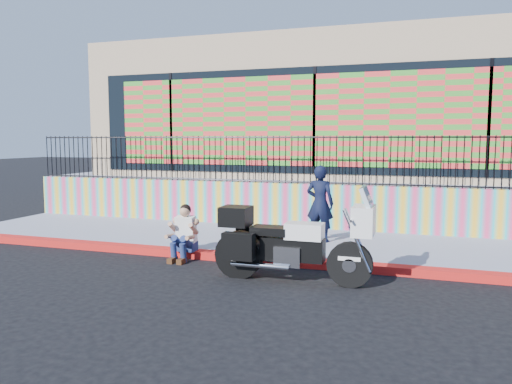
% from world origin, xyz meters
% --- Properties ---
extents(ground, '(90.00, 90.00, 0.00)m').
position_xyz_m(ground, '(0.00, 0.00, 0.00)').
color(ground, black).
rests_on(ground, ground).
extents(red_curb, '(16.00, 0.30, 0.15)m').
position_xyz_m(red_curb, '(0.00, 0.00, 0.07)').
color(red_curb, red).
rests_on(red_curb, ground).
extents(sidewalk, '(16.00, 3.00, 0.15)m').
position_xyz_m(sidewalk, '(0.00, 1.65, 0.07)').
color(sidewalk, gray).
rests_on(sidewalk, ground).
extents(mural_wall, '(16.00, 0.20, 1.10)m').
position_xyz_m(mural_wall, '(0.00, 3.25, 0.70)').
color(mural_wall, '#EF3F75').
rests_on(mural_wall, sidewalk).
extents(metal_fence, '(15.80, 0.04, 1.20)m').
position_xyz_m(metal_fence, '(0.00, 3.25, 1.85)').
color(metal_fence, black).
rests_on(metal_fence, mural_wall).
extents(elevated_platform, '(16.00, 10.00, 1.25)m').
position_xyz_m(elevated_platform, '(0.00, 8.35, 0.62)').
color(elevated_platform, gray).
rests_on(elevated_platform, ground).
extents(storefront_building, '(14.00, 8.06, 4.00)m').
position_xyz_m(storefront_building, '(0.00, 8.13, 3.25)').
color(storefront_building, tan).
rests_on(storefront_building, elevated_platform).
extents(police_motorcycle, '(2.62, 0.87, 1.63)m').
position_xyz_m(police_motorcycle, '(0.69, -1.03, 0.68)').
color(police_motorcycle, black).
rests_on(police_motorcycle, ground).
extents(police_officer, '(0.65, 0.47, 1.66)m').
position_xyz_m(police_officer, '(0.66, 1.67, 0.98)').
color(police_officer, black).
rests_on(police_officer, sidewalk).
extents(seated_man, '(0.54, 0.71, 1.06)m').
position_xyz_m(seated_man, '(-1.66, -0.27, 0.45)').
color(seated_man, navy).
rests_on(seated_man, ground).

